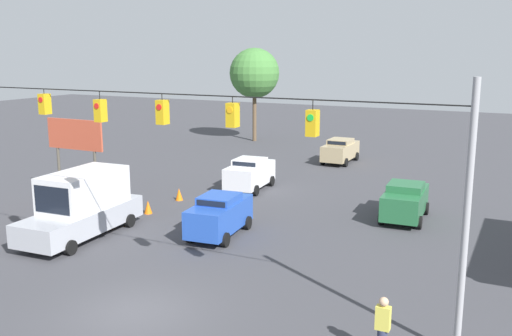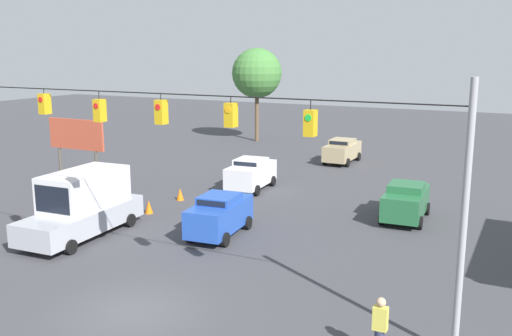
# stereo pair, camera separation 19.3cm
# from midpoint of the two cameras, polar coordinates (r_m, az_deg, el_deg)

# --- Properties ---
(ground_plane) EXTENTS (140.00, 140.00, 0.00)m
(ground_plane) POSITION_cam_midpoint_polar(r_m,az_deg,el_deg) (19.66, -11.85, -13.89)
(ground_plane) COLOR #3D3D42
(overhead_signal_span) EXTENTS (19.74, 0.38, 7.75)m
(overhead_signal_span) POSITION_cam_midpoint_polar(r_m,az_deg,el_deg) (19.56, -9.05, 1.49)
(overhead_signal_span) COLOR #939399
(overhead_signal_span) RESTS_ON ground_plane
(sedan_tan_withflow_deep) EXTENTS (1.99, 4.23, 1.82)m
(sedan_tan_withflow_deep) POSITION_cam_midpoint_polar(r_m,az_deg,el_deg) (43.71, 8.74, 1.76)
(sedan_tan_withflow_deep) COLOR tan
(sedan_tan_withflow_deep) RESTS_ON ground_plane
(box_truck_silver_parked_shoulder) EXTENTS (2.79, 6.54, 3.00)m
(box_truck_silver_parked_shoulder) POSITION_cam_midpoint_polar(r_m,az_deg,el_deg) (27.30, -16.72, -3.52)
(box_truck_silver_parked_shoulder) COLOR #A8AAB2
(box_truck_silver_parked_shoulder) RESTS_ON ground_plane
(sedan_green_oncoming_far) EXTENTS (2.22, 4.22, 1.87)m
(sedan_green_oncoming_far) POSITION_cam_midpoint_polar(r_m,az_deg,el_deg) (29.66, 14.93, -3.20)
(sedan_green_oncoming_far) COLOR #236038
(sedan_green_oncoming_far) RESTS_ON ground_plane
(sedan_white_withflow_far) EXTENTS (2.32, 4.23, 1.93)m
(sedan_white_withflow_far) POSITION_cam_midpoint_polar(r_m,az_deg,el_deg) (34.87, -0.35, -0.54)
(sedan_white_withflow_far) COLOR silver
(sedan_white_withflow_far) RESTS_ON ground_plane
(sedan_blue_withflow_mid) EXTENTS (2.25, 4.24, 1.93)m
(sedan_blue_withflow_mid) POSITION_cam_midpoint_polar(r_m,az_deg,el_deg) (26.30, -3.45, -4.66)
(sedan_blue_withflow_mid) COLOR #234CB2
(sedan_blue_withflow_mid) RESTS_ON ground_plane
(traffic_cone_nearest) EXTENTS (0.42, 0.42, 0.69)m
(traffic_cone_nearest) POSITION_cam_midpoint_polar(r_m,az_deg,el_deg) (28.33, -14.66, -5.22)
(traffic_cone_nearest) COLOR orange
(traffic_cone_nearest) RESTS_ON ground_plane
(traffic_cone_second) EXTENTS (0.42, 0.42, 0.69)m
(traffic_cone_second) POSITION_cam_midpoint_polar(r_m,az_deg,el_deg) (30.45, -10.50, -3.84)
(traffic_cone_second) COLOR orange
(traffic_cone_second) RESTS_ON ground_plane
(traffic_cone_third) EXTENTS (0.42, 0.42, 0.69)m
(traffic_cone_third) POSITION_cam_midpoint_polar(r_m,az_deg,el_deg) (32.81, -7.43, -2.61)
(traffic_cone_third) COLOR orange
(traffic_cone_third) RESTS_ON ground_plane
(roadside_billboard) EXTENTS (3.92, 0.16, 4.60)m
(roadside_billboard) POSITION_cam_midpoint_polar(r_m,az_deg,el_deg) (33.84, -17.36, 2.65)
(roadside_billboard) COLOR #4C473D
(roadside_billboard) RESTS_ON ground_plane
(work_zone_sign) EXTENTS (1.27, 0.06, 2.84)m
(work_zone_sign) POSITION_cam_midpoint_polar(r_m,az_deg,el_deg) (27.19, -20.23, -2.69)
(work_zone_sign) COLOR slate
(work_zone_sign) RESTS_ON ground_plane
(pedestrian) EXTENTS (0.40, 0.28, 1.81)m
(pedestrian) POSITION_cam_midpoint_polar(r_m,az_deg,el_deg) (16.66, 12.62, -15.33)
(pedestrian) COLOR #2D334C
(pedestrian) RESTS_ON ground_plane
(tree_horizon_left) EXTENTS (4.60, 4.60, 8.62)m
(tree_horizon_left) POSITION_cam_midpoint_polar(r_m,az_deg,el_deg) (53.20, 0.19, 9.44)
(tree_horizon_left) COLOR brown
(tree_horizon_left) RESTS_ON ground_plane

